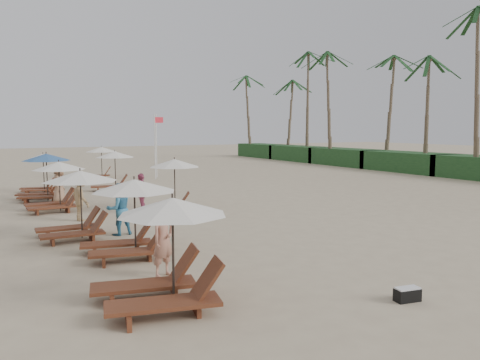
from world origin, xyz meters
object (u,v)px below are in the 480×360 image
beachgoer_near (163,239)px  lounger_station_3 (54,187)px  duffel_bag (407,294)px  inland_station_0 (172,176)px  beachgoer_mid_b (81,197)px  beachgoer_far_a (142,193)px  lounger_station_5 (40,173)px  inland_station_1 (112,167)px  flag_pole_near (155,143)px  lounger_station_1 (127,218)px  lounger_station_4 (42,178)px  inland_station_2 (100,158)px  lounger_station_0 (159,258)px  beachgoer_far_b (59,184)px  beachgoer_mid_a (119,209)px  lounger_station_2 (74,204)px

beachgoer_near → lounger_station_3: bearing=68.1°
duffel_bag → lounger_station_3: bearing=107.8°
beachgoer_near → inland_station_0: bearing=41.0°
beachgoer_mid_b → beachgoer_far_a: (2.55, 0.49, -0.07)m
lounger_station_5 → inland_station_0: bearing=-63.3°
inland_station_1 → flag_pole_near: bearing=48.3°
lounger_station_1 → duffel_bag: (4.13, -6.27, -0.94)m
inland_station_0 → lounger_station_4: bearing=129.1°
lounger_station_3 → inland_station_2: inland_station_2 is taller
beachgoer_mid_b → duffel_bag: 13.04m
lounger_station_0 → duffel_bag: lounger_station_0 is taller
lounger_station_4 → inland_station_0: size_ratio=1.06×
inland_station_1 → lounger_station_5: bearing=170.7°
lounger_station_5 → lounger_station_1: bearing=-87.9°
lounger_station_5 → inland_station_1: bearing=-9.3°
lounger_station_3 → lounger_station_4: lounger_station_4 is taller
beachgoer_far_a → beachgoer_far_b: size_ratio=0.91×
beachgoer_mid_a → duffel_bag: beachgoer_mid_a is taller
lounger_station_5 → beachgoer_far_a: size_ratio=1.39×
lounger_station_1 → lounger_station_4: lounger_station_4 is taller
beachgoer_far_a → duffel_bag: (1.69, -12.80, -0.70)m
beachgoer_near → duffel_bag: beachgoer_near is taller
lounger_station_3 → beachgoer_mid_b: lounger_station_3 is taller
lounger_station_0 → inland_station_0: inland_station_0 is taller
inland_station_2 → beachgoer_mid_b: (-4.20, -15.72, -0.53)m
inland_station_2 → beachgoer_near: inland_station_2 is taller
inland_station_0 → inland_station_1: size_ratio=0.93×
flag_pole_near → lounger_station_5: bearing=-152.9°
beachgoer_far_b → lounger_station_1: bearing=-156.8°
lounger_station_1 → inland_station_1: 15.10m
lounger_station_4 → lounger_station_3: bearing=-88.6°
beachgoer_far_a → duffel_bag: 12.93m
lounger_station_4 → beachgoer_far_b: size_ratio=1.46×
beachgoer_mid_b → beachgoer_far_b: beachgoer_far_b is taller
inland_station_2 → flag_pole_near: 4.21m
lounger_station_2 → flag_pole_near: size_ratio=0.58×
lounger_station_0 → inland_station_2: inland_station_2 is taller
lounger_station_4 → beachgoer_mid_b: bearing=-83.7°
inland_station_0 → flag_pole_near: (3.60, 12.86, 1.02)m
flag_pole_near → inland_station_0: bearing=-105.7°
inland_station_2 → lounger_station_0: bearing=-100.0°
lounger_station_1 → inland_station_2: size_ratio=1.04×
lounger_station_0 → lounger_station_5: 19.48m
beachgoer_mid_a → beachgoer_mid_b: 3.28m
lounger_station_3 → lounger_station_5: size_ratio=1.10×
beachgoer_near → duffel_bag: size_ratio=3.26×
lounger_station_0 → beachgoer_far_b: lounger_station_0 is taller
inland_station_2 → beachgoer_far_a: (-1.65, -15.23, -0.60)m
lounger_station_3 → duffel_bag: 15.90m
lounger_station_3 → beachgoer_far_a: lounger_station_3 is taller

